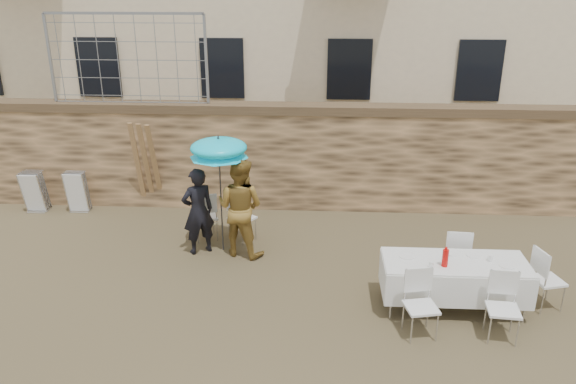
# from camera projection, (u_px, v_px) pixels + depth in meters

# --- Properties ---
(ground) EXTENTS (80.00, 80.00, 0.00)m
(ground) POSITION_uv_depth(u_px,v_px,m) (249.00, 346.00, 7.58)
(ground) COLOR brown
(ground) RESTS_ON ground
(stone_wall) EXTENTS (13.00, 0.50, 2.20)m
(stone_wall) POSITION_uv_depth(u_px,v_px,m) (277.00, 157.00, 11.84)
(stone_wall) COLOR olive
(stone_wall) RESTS_ON ground
(chain_link_fence) EXTENTS (3.20, 0.06, 1.80)m
(chain_link_fence) POSITION_uv_depth(u_px,v_px,m) (128.00, 60.00, 11.29)
(chain_link_fence) COLOR gray
(chain_link_fence) RESTS_ON stone_wall
(man_suit) EXTENTS (0.69, 0.63, 1.59)m
(man_suit) POSITION_uv_depth(u_px,v_px,m) (198.00, 211.00, 9.90)
(man_suit) COLOR black
(man_suit) RESTS_ON ground
(woman_dress) EXTENTS (1.05, 0.93, 1.79)m
(woman_dress) POSITION_uv_depth(u_px,v_px,m) (240.00, 207.00, 9.82)
(woman_dress) COLOR gold
(woman_dress) RESTS_ON ground
(umbrella) EXTENTS (1.02, 1.02, 1.99)m
(umbrella) POSITION_uv_depth(u_px,v_px,m) (219.00, 151.00, 9.58)
(umbrella) COLOR #3F3F44
(umbrella) RESTS_ON ground
(couple_chair_left) EXTENTS (0.63, 0.63, 0.96)m
(couple_chair_left) POSITION_uv_depth(u_px,v_px,m) (205.00, 215.00, 10.53)
(couple_chair_left) COLOR white
(couple_chair_left) RESTS_ON ground
(couple_chair_right) EXTENTS (0.67, 0.67, 0.96)m
(couple_chair_right) POSITION_uv_depth(u_px,v_px,m) (242.00, 216.00, 10.49)
(couple_chair_right) COLOR white
(couple_chair_right) RESTS_ON ground
(banquet_table) EXTENTS (2.10, 0.85, 0.78)m
(banquet_table) POSITION_uv_depth(u_px,v_px,m) (456.00, 264.00, 8.22)
(banquet_table) COLOR white
(banquet_table) RESTS_ON ground
(soda_bottle) EXTENTS (0.09, 0.09, 0.26)m
(soda_bottle) POSITION_uv_depth(u_px,v_px,m) (445.00, 258.00, 8.02)
(soda_bottle) COLOR red
(soda_bottle) RESTS_ON banquet_table
(table_chair_front_left) EXTENTS (0.57, 0.57, 0.96)m
(table_chair_front_left) POSITION_uv_depth(u_px,v_px,m) (421.00, 306.00, 7.64)
(table_chair_front_left) COLOR white
(table_chair_front_left) RESTS_ON ground
(table_chair_front_right) EXTENTS (0.52, 0.52, 0.96)m
(table_chair_front_right) POSITION_uv_depth(u_px,v_px,m) (503.00, 308.00, 7.58)
(table_chair_front_right) COLOR white
(table_chair_front_right) RESTS_ON ground
(table_chair_back) EXTENTS (0.51, 0.51, 0.96)m
(table_chair_back) POSITION_uv_depth(u_px,v_px,m) (456.00, 255.00, 9.04)
(table_chair_back) COLOR white
(table_chair_back) RESTS_ON ground
(table_chair_side) EXTENTS (0.59, 0.59, 0.96)m
(table_chair_side) POSITION_uv_depth(u_px,v_px,m) (548.00, 279.00, 8.32)
(table_chair_side) COLOR white
(table_chair_side) RESTS_ON ground
(chair_stack_left) EXTENTS (0.46, 0.40, 0.92)m
(chair_stack_left) POSITION_uv_depth(u_px,v_px,m) (37.00, 189.00, 11.89)
(chair_stack_left) COLOR white
(chair_stack_left) RESTS_ON ground
(chair_stack_right) EXTENTS (0.46, 0.32, 0.92)m
(chair_stack_right) POSITION_uv_depth(u_px,v_px,m) (79.00, 190.00, 11.84)
(chair_stack_right) COLOR white
(chair_stack_right) RESTS_ON ground
(wood_planks) EXTENTS (0.70, 0.20, 2.00)m
(wood_planks) POSITION_uv_depth(u_px,v_px,m) (152.00, 166.00, 11.62)
(wood_planks) COLOR #A37749
(wood_planks) RESTS_ON ground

